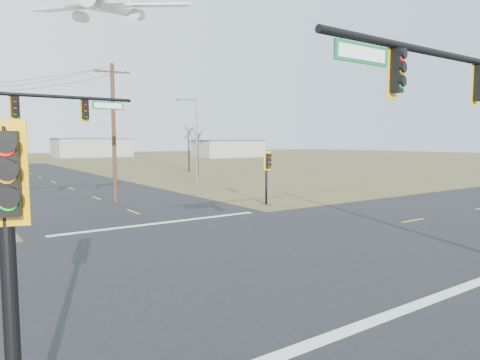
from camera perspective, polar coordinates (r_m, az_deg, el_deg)
name	(u,v)px	position (r m, az deg, el deg)	size (l,w,h in m)	color
ground	(240,252)	(17.76, -0.03, -9.59)	(320.00, 320.00, 0.00)	brown
road_ew	(240,252)	(17.76, -0.03, -9.56)	(160.00, 14.00, 0.02)	black
road_ns	(240,252)	(17.76, -0.03, -9.56)	(14.00, 160.00, 0.02)	black
stop_bar_near	(400,311)	(12.64, 20.55, -16.05)	(12.00, 0.40, 0.01)	silver
stop_bar_far	(163,223)	(24.15, -10.26, -5.62)	(12.00, 0.40, 0.01)	silver
mast_arm_far	(13,124)	(24.92, -28.02, 6.60)	(9.28, 0.57, 7.52)	black
pedestal_signal_ne	(268,165)	(30.44, 3.72, 2.02)	(0.64, 0.54, 3.83)	black
pedestal_signal_sw	(8,227)	(6.15, -28.57, -5.51)	(0.66, 0.58, 4.84)	black
utility_pole_near	(114,131)	(32.70, -16.48, 6.23)	(2.46, 0.50, 10.11)	#4E3321
streetlight_a	(195,136)	(45.49, -6.03, 5.86)	(2.53, 0.39, 9.02)	gray
bare_tree_c	(197,136)	(57.16, -5.69, 5.84)	(3.40, 3.40, 6.58)	black
bare_tree_d	(189,132)	(62.98, -6.87, 6.41)	(3.41, 3.41, 7.29)	black
warehouse_mid	(92,148)	(128.91, -19.12, 4.05)	(20.00, 12.00, 5.00)	#A29D90
warehouse_right	(228,149)	(118.42, -1.57, 4.13)	(18.00, 10.00, 4.50)	#A29D90
jet_airliner	(109,4)	(82.56, -17.11, 21.56)	(26.93, 27.01, 12.07)	silver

